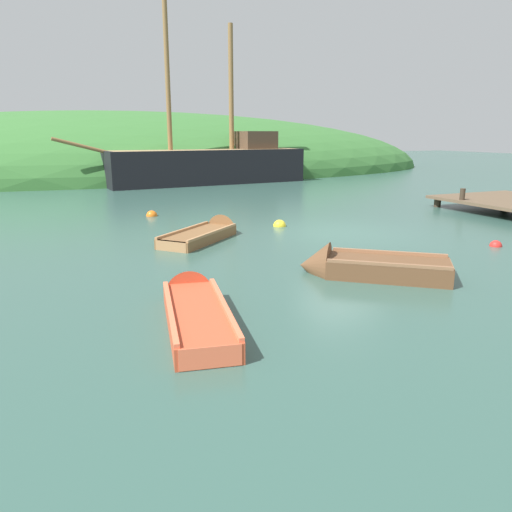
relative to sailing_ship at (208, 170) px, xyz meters
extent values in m
plane|color=#33564C|center=(-1.01, -17.00, -0.82)|extent=(120.00, 120.00, 0.00)
cylinder|color=#3A2D21|center=(5.80, -13.84, -0.88)|extent=(0.28, 0.28, 1.07)
cylinder|color=#3A2D21|center=(9.78, -13.84, -0.88)|extent=(0.28, 0.28, 1.07)
cylinder|color=#3A2D21|center=(5.70, -15.24, -0.12)|extent=(0.20, 0.20, 0.45)
ellipsoid|color=#387033|center=(-3.60, 11.37, -0.82)|extent=(55.57, 24.73, 9.54)
cube|color=black|center=(-0.14, -0.01, -0.18)|extent=(12.66, 4.76, 2.88)
cube|color=#997A51|center=(-0.14, -0.01, 1.21)|extent=(12.14, 4.43, 0.10)
cylinder|color=olive|center=(-7.49, -0.74, 1.56)|extent=(2.95, 0.49, 0.97)
cylinder|color=olive|center=(-2.36, -0.23, 5.38)|extent=(0.28, 0.28, 8.23)
cylinder|color=olive|center=(1.70, 0.17, 4.96)|extent=(0.30, 0.30, 7.41)
cube|color=#4C3828|center=(3.30, 0.33, 1.81)|extent=(2.44, 2.69, 1.10)
cube|color=#C64C2D|center=(-7.35, -22.75, -0.72)|extent=(1.42, 3.00, 0.44)
cone|color=#C64C2D|center=(-7.05, -20.98, -0.72)|extent=(1.00, 0.85, 0.89)
cube|color=#FF6E48|center=(-7.59, -24.11, -0.65)|extent=(0.85, 0.26, 0.30)
cube|color=#FF6E48|center=(-7.27, -22.25, -0.56)|extent=(0.88, 0.32, 0.05)
cube|color=#FF6E48|center=(-7.44, -23.24, -0.56)|extent=(0.88, 0.32, 0.05)
cube|color=#FF6E48|center=(-6.93, -22.82, -0.47)|extent=(0.56, 2.79, 0.07)
cube|color=#FF6E48|center=(-7.77, -22.67, -0.47)|extent=(0.56, 2.79, 0.07)
cube|color=brown|center=(-2.77, -21.59, -0.68)|extent=(2.72, 2.50, 0.51)
cone|color=brown|center=(-4.02, -20.60, -0.68)|extent=(1.20, 1.27, 1.11)
cube|color=#8E6242|center=(-1.81, -22.35, -0.60)|extent=(0.75, 0.90, 0.36)
cube|color=#8E6242|center=(-3.12, -21.31, -0.48)|extent=(0.81, 0.96, 0.05)
cube|color=#8E6242|center=(-2.42, -21.87, -0.48)|extent=(0.81, 0.96, 0.05)
cube|color=#8E6242|center=(-2.43, -21.16, -0.39)|extent=(2.00, 1.61, 0.07)
cube|color=#8E6242|center=(-3.11, -22.02, -0.39)|extent=(2.00, 1.61, 0.07)
cube|color=brown|center=(-5.50, -16.49, -0.74)|extent=(2.76, 2.66, 0.39)
cone|color=brown|center=(-4.22, -15.31, -0.74)|extent=(1.18, 1.20, 1.00)
cube|color=#AE7B4F|center=(-6.49, -17.40, -0.68)|extent=(0.73, 0.78, 0.27)
cube|color=#AE7B4F|center=(-5.14, -16.16, -0.61)|extent=(0.79, 0.83, 0.05)
cube|color=#AE7B4F|center=(-5.86, -16.82, -0.61)|extent=(0.79, 0.83, 0.05)
cube|color=#AE7B4F|center=(-5.17, -16.84, -0.52)|extent=(2.07, 1.91, 0.07)
cube|color=#AE7B4F|center=(-5.83, -16.13, -0.52)|extent=(2.07, 1.91, 0.07)
sphere|color=red|center=(1.87, -20.31, -0.82)|extent=(0.33, 0.33, 0.33)
sphere|color=yellow|center=(-2.31, -15.25, -0.82)|extent=(0.44, 0.44, 0.44)
sphere|color=orange|center=(-5.84, -11.48, -0.82)|extent=(0.42, 0.42, 0.42)
camera|label=1|loc=(-9.35, -29.82, 2.19)|focal=34.33mm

